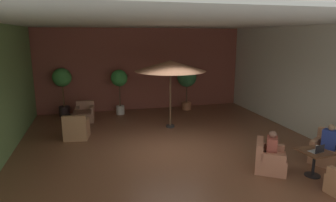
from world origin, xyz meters
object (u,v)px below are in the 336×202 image
object	(u,v)px
armchair_front_right_north	(77,130)
patron_by_window	(272,145)
potted_tree_left_corner	(62,83)
iced_drink_cup	(317,148)
open_laptop	(318,150)
potted_tree_mid_right	(119,82)
armchair_front_left_south	(329,152)
cafe_table_front_right	(82,117)
patio_umbrella_tall_red	(170,66)
potted_tree_mid_left	(187,80)
armchair_front_left_north	(269,160)
patron_with_friend	(330,138)
cafe_table_front_left	(315,157)
armchair_front_right_east	(85,114)

from	to	relation	value
armchair_front_right_north	patron_by_window	size ratio (longest dim) A/B	1.31
potted_tree_left_corner	iced_drink_cup	xyz separation A→B (m)	(6.50, -7.36, -0.75)
open_laptop	potted_tree_mid_right	bearing A→B (deg)	119.27
armchair_front_left_south	cafe_table_front_right	world-z (taller)	armchair_front_left_south
patio_umbrella_tall_red	iced_drink_cup	distance (m)	5.54
potted_tree_mid_left	iced_drink_cup	size ratio (longest dim) A/B	17.98
potted_tree_mid_left	armchair_front_right_north	bearing A→B (deg)	-149.50
potted_tree_mid_left	open_laptop	distance (m)	7.33
patio_umbrella_tall_red	iced_drink_cup	bearing A→B (deg)	-62.09
patio_umbrella_tall_red	potted_tree_mid_right	xyz separation A→B (m)	(-1.65, 2.38, -0.89)
cafe_table_front_right	potted_tree_left_corner	bearing A→B (deg)	111.40
potted_tree_left_corner	armchair_front_right_north	bearing A→B (deg)	-78.57
potted_tree_mid_left	potted_tree_mid_right	xyz separation A→B (m)	(-3.11, -0.06, 0.04)
armchair_front_left_north	patron_with_friend	xyz separation A→B (m)	(1.76, -0.09, 0.45)
potted_tree_mid_left	iced_drink_cup	distance (m)	7.22
cafe_table_front_left	armchair_front_left_north	xyz separation A→B (m)	(-0.88, 0.57, -0.22)
armchair_front_right_north	patron_with_friend	bearing A→B (deg)	-29.84
cafe_table_front_right	cafe_table_front_left	bearing A→B (deg)	-43.67
potted_tree_mid_right	patron_with_friend	distance (m)	8.29
armchair_front_left_north	iced_drink_cup	xyz separation A→B (m)	(0.97, -0.52, 0.43)
potted_tree_left_corner	armchair_front_left_south	bearing A→B (deg)	-43.31
patron_with_friend	iced_drink_cup	world-z (taller)	patron_with_friend
cafe_table_front_left	iced_drink_cup	bearing A→B (deg)	26.57
cafe_table_front_right	iced_drink_cup	bearing A→B (deg)	-42.96
iced_drink_cup	armchair_front_right_east	bearing A→B (deg)	131.48
armchair_front_right_north	patron_by_window	distance (m)	6.22
open_laptop	patio_umbrella_tall_red	bearing A→B (deg)	116.28
armchair_front_left_south	potted_tree_mid_right	xyz separation A→B (m)	(-4.96, 6.61, 1.12)
armchair_front_right_north	iced_drink_cup	bearing A→B (deg)	-35.91
armchair_front_right_east	potted_tree_left_corner	world-z (taller)	potted_tree_left_corner
armchair_front_right_east	iced_drink_cup	size ratio (longest dim) A/B	7.36
armchair_front_left_north	armchair_front_right_east	size ratio (longest dim) A/B	1.35
iced_drink_cup	cafe_table_front_right	bearing A→B (deg)	137.04
cafe_table_front_left	potted_tree_mid_left	size ratio (longest dim) A/B	0.37
armchair_front_right_north	armchair_front_right_east	xyz separation A→B (m)	(0.25, 2.11, -0.02)
potted_tree_left_corner	iced_drink_cup	size ratio (longest dim) A/B	18.97
cafe_table_front_left	armchair_front_left_north	distance (m)	1.07
iced_drink_cup	potted_tree_mid_right	bearing A→B (deg)	120.36
cafe_table_front_right	potted_tree_mid_left	bearing A→B (deg)	21.15
potted_tree_left_corner	patron_by_window	xyz separation A→B (m)	(5.57, -6.87, -0.77)
potted_tree_mid_left	patio_umbrella_tall_red	bearing A→B (deg)	-120.96
potted_tree_left_corner	armchair_front_right_east	bearing A→B (deg)	-48.71
armchair_front_right_north	patron_with_friend	size ratio (longest dim) A/B	1.28
patio_umbrella_tall_red	potted_tree_left_corner	size ratio (longest dim) A/B	1.26
cafe_table_front_right	armchair_front_right_east	bearing A→B (deg)	86.08
armchair_front_right_east	patron_by_window	size ratio (longest dim) A/B	1.21
cafe_table_front_left	armchair_front_right_north	bearing A→B (deg)	143.36
armchair_front_right_north	armchair_front_right_east	distance (m)	2.12
armchair_front_right_east	potted_tree_mid_left	bearing A→B (deg)	9.27
armchair_front_left_north	patron_with_friend	distance (m)	1.82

